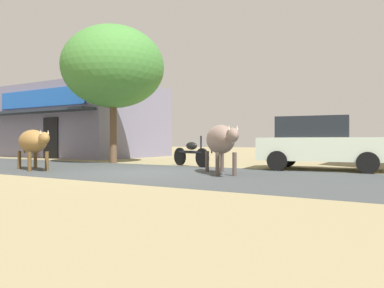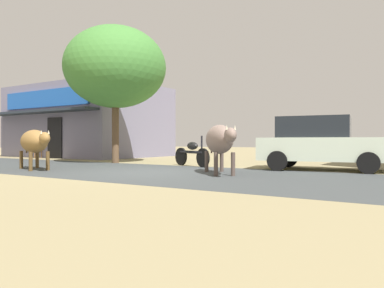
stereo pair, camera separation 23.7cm
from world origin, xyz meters
The scene contains 9 objects.
ground centered at (0.00, 0.00, 0.00)m, with size 80.00×80.00×0.00m, color #92845C.
asphalt_road centered at (0.00, 0.00, 0.00)m, with size 72.00×5.34×0.00m, color #3D4243.
storefront_left_cafe centered at (-10.04, 6.92, 2.00)m, with size 8.26×6.88×4.00m.
roadside_tree centered at (-3.86, 2.70, 3.88)m, with size 4.12×4.12×5.54m.
parked_hatchback_car centered at (4.12, 3.37, 0.84)m, with size 4.00×2.37×1.64m.
parked_motorcycle centered at (-0.12, 2.64, 0.48)m, with size 1.84×0.78×1.07m.
cow_near_brown centered at (-3.48, -1.26, 0.87)m, with size 2.47×1.36×1.25m.
cow_far_dark centered at (2.14, 0.45, 0.93)m, with size 2.02×2.27×1.33m.
cafe_chair_near_tree centered at (-10.51, 3.84, 0.51)m, with size 0.55×0.55×0.92m.
Camera 1 is at (6.70, -8.59, 0.90)m, focal length 34.88 mm.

